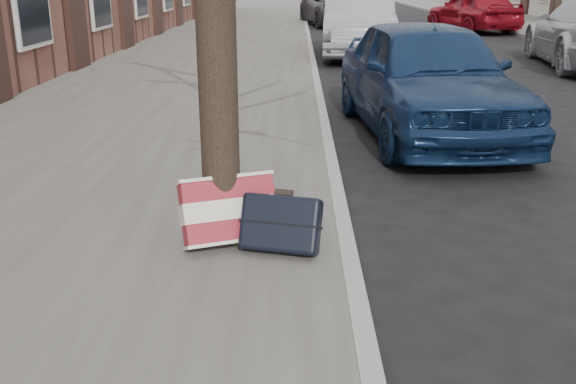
{
  "coord_description": "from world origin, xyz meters",
  "views": [
    {
      "loc": [
        -1.62,
        -3.49,
        1.97
      ],
      "look_at": [
        -1.68,
        0.8,
        0.51
      ],
      "focal_mm": 40.0,
      "sensor_mm": 36.0,
      "label": 1
    }
  ],
  "objects_px": {
    "suitcase_red": "(229,210)",
    "car_near_front": "(426,77)",
    "car_near_mid": "(358,24)",
    "suitcase_navy": "(281,223)"
  },
  "relations": [
    {
      "from": "suitcase_red",
      "to": "car_near_front",
      "type": "distance_m",
      "value": 4.49
    },
    {
      "from": "suitcase_red",
      "to": "car_near_front",
      "type": "bearing_deg",
      "value": 40.62
    },
    {
      "from": "car_near_mid",
      "to": "suitcase_navy",
      "type": "bearing_deg",
      "value": -94.16
    },
    {
      "from": "suitcase_red",
      "to": "car_near_front",
      "type": "relative_size",
      "value": 0.15
    },
    {
      "from": "suitcase_red",
      "to": "car_near_mid",
      "type": "relative_size",
      "value": 0.14
    },
    {
      "from": "suitcase_navy",
      "to": "car_near_front",
      "type": "relative_size",
      "value": 0.13
    },
    {
      "from": "suitcase_navy",
      "to": "car_near_front",
      "type": "distance_m",
      "value": 4.45
    },
    {
      "from": "suitcase_navy",
      "to": "car_near_mid",
      "type": "xyz_separation_m",
      "value": [
        1.64,
        12.44,
        0.45
      ]
    },
    {
      "from": "suitcase_navy",
      "to": "car_near_mid",
      "type": "height_order",
      "value": "car_near_mid"
    },
    {
      "from": "car_near_front",
      "to": "car_near_mid",
      "type": "height_order",
      "value": "car_near_mid"
    }
  ]
}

